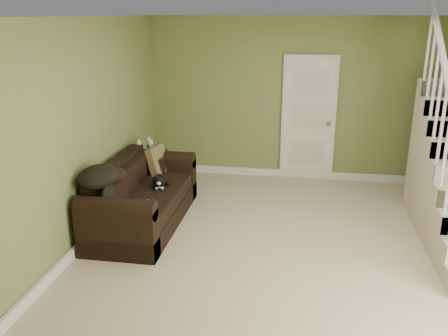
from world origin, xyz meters
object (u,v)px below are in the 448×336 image
(sofa, at_px, (141,200))
(side_table, at_px, (148,175))
(cat, at_px, (159,181))
(banana, at_px, (147,203))

(sofa, xyz_separation_m, side_table, (-0.20, 0.89, 0.02))
(sofa, distance_m, cat, 0.34)
(cat, bearing_deg, side_table, 103.96)
(sofa, relative_size, banana, 11.93)
(side_table, relative_size, cat, 1.95)
(sofa, distance_m, banana, 0.52)
(side_table, distance_m, banana, 1.41)
(side_table, bearing_deg, cat, -61.41)
(sofa, xyz_separation_m, cat, (0.21, 0.15, 0.22))
(sofa, relative_size, side_table, 2.35)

